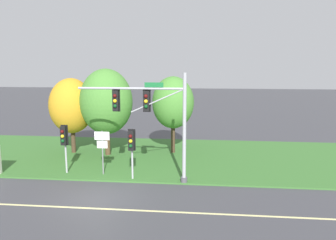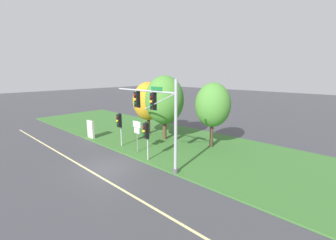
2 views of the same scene
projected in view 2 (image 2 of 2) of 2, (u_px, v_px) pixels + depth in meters
ground_plane at (107, 167)px, 17.12m from camera, size 160.00×160.00×0.00m
lane_stripe at (92, 172)px, 16.26m from camera, size 36.00×0.16×0.01m
grass_verge at (177, 142)px, 23.02m from camera, size 48.00×11.50×0.10m
traffic_signal_mast at (157, 112)px, 16.30m from camera, size 6.53×0.49×6.56m
pedestrian_signal_near_kerb at (119, 123)px, 21.22m from camera, size 0.46×0.55×3.20m
pedestrian_signal_further_along at (146, 133)px, 17.74m from camera, size 0.46×0.55×3.15m
route_sign_post at (137, 131)px, 19.73m from camera, size 0.97×0.08×2.86m
tree_nearest_road at (148, 101)px, 25.52m from camera, size 3.48×3.48×5.96m
tree_left_of_mast at (165, 100)px, 23.23m from camera, size 4.02×4.02×6.71m
tree_behind_signpost at (213, 105)px, 20.75m from camera, size 3.29×3.29×6.10m
info_kiosk at (91, 129)px, 24.33m from camera, size 1.10×0.24×1.90m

